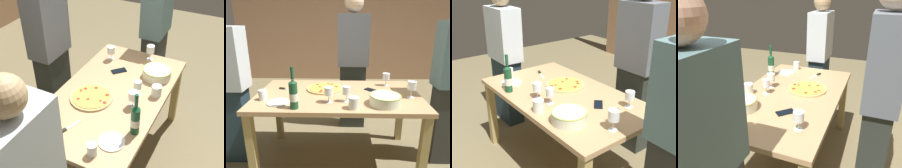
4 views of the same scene
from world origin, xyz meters
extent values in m
plane|color=#746747|center=(0.00, 0.00, 0.00)|extent=(8.00, 8.00, 0.00)
cube|color=tan|center=(0.00, 0.00, 0.73)|extent=(1.60, 0.90, 0.04)
cube|color=tan|center=(-0.74, -0.40, 0.35)|extent=(0.07, 0.07, 0.71)
cube|color=tan|center=(-0.74, 0.40, 0.35)|extent=(0.07, 0.07, 0.71)
cylinder|color=tan|center=(-0.14, 0.12, 0.76)|extent=(0.37, 0.37, 0.02)
cylinder|color=#F4A741|center=(-0.14, 0.12, 0.77)|extent=(0.33, 0.33, 0.01)
cylinder|color=#B12824|center=(-0.07, 0.22, 0.77)|extent=(0.03, 0.03, 0.00)
cylinder|color=#A7331C|center=(-0.19, 0.13, 0.77)|extent=(0.03, 0.03, 0.00)
cylinder|color=#9F3E1E|center=(-0.17, 0.03, 0.77)|extent=(0.03, 0.03, 0.00)
cylinder|color=#B02D19|center=(-0.02, 0.15, 0.77)|extent=(0.03, 0.03, 0.00)
cylinder|color=#A6391C|center=(-0.11, 0.24, 0.77)|extent=(0.03, 0.03, 0.00)
cylinder|color=#A32E18|center=(-0.07, 0.01, 0.77)|extent=(0.04, 0.04, 0.00)
cylinder|color=maroon|center=(-0.17, -0.02, 0.77)|extent=(0.03, 0.03, 0.00)
cylinder|color=#A02926|center=(-0.23, 0.21, 0.77)|extent=(0.03, 0.03, 0.00)
cylinder|color=silver|center=(0.41, -0.27, 0.79)|extent=(0.27, 0.27, 0.09)
torus|color=#A2BA55|center=(0.41, -0.27, 0.83)|extent=(0.27, 0.27, 0.01)
cylinder|color=#17492B|center=(-0.35, -0.36, 0.86)|extent=(0.07, 0.07, 0.22)
cone|color=#17492B|center=(-0.35, -0.36, 0.98)|extent=(0.07, 0.07, 0.03)
cylinder|color=#17492B|center=(-0.35, -0.36, 1.05)|extent=(0.03, 0.03, 0.10)
cylinder|color=silver|center=(-0.35, -0.36, 0.85)|extent=(0.07, 0.07, 0.07)
cylinder|color=white|center=(-0.07, -0.23, 0.75)|extent=(0.06, 0.06, 0.00)
cylinder|color=white|center=(-0.07, -0.23, 0.79)|extent=(0.01, 0.01, 0.07)
cylinder|color=white|center=(-0.07, -0.23, 0.86)|extent=(0.08, 0.08, 0.07)
cylinder|color=maroon|center=(-0.07, -0.23, 0.83)|extent=(0.07, 0.07, 0.02)
cylinder|color=white|center=(0.52, 0.27, 0.75)|extent=(0.07, 0.07, 0.00)
cylinder|color=white|center=(0.52, 0.27, 0.79)|extent=(0.01, 0.01, 0.07)
cylinder|color=white|center=(0.52, 0.27, 0.86)|extent=(0.08, 0.08, 0.07)
cylinder|color=white|center=(0.69, -0.09, 0.75)|extent=(0.07, 0.07, 0.00)
cylinder|color=white|center=(0.69, -0.09, 0.79)|extent=(0.01, 0.01, 0.08)
cylinder|color=white|center=(0.69, -0.09, 0.87)|extent=(0.08, 0.08, 0.08)
cylinder|color=white|center=(0.08, -0.21, 0.75)|extent=(0.07, 0.07, 0.00)
cylinder|color=white|center=(0.08, -0.21, 0.79)|extent=(0.01, 0.01, 0.07)
cylinder|color=white|center=(0.08, -0.21, 0.86)|extent=(0.07, 0.07, 0.07)
cylinder|color=maroon|center=(0.08, -0.21, 0.84)|extent=(0.06, 0.06, 0.03)
cylinder|color=white|center=(0.14, -0.36, 0.80)|extent=(0.09, 0.09, 0.10)
cylinder|color=white|center=(-0.68, -0.19, 0.80)|extent=(0.07, 0.07, 0.09)
cylinder|color=white|center=(-0.52, -0.26, 0.76)|extent=(0.20, 0.20, 0.01)
cube|color=black|center=(0.34, 0.10, 0.76)|extent=(0.15, 0.15, 0.01)
cube|color=silver|center=(-0.50, 0.09, 0.75)|extent=(0.14, 0.07, 0.01)
cube|color=black|center=(-0.59, 0.12, 0.76)|extent=(0.07, 0.04, 0.02)
cube|color=#1E313D|center=(-1.13, -0.01, 0.40)|extent=(0.39, 0.20, 0.80)
cube|color=silver|center=(-1.13, -0.01, 1.10)|extent=(0.45, 0.24, 0.60)
sphere|color=tan|center=(-1.13, -0.01, 1.51)|extent=(0.22, 0.22, 0.22)
cube|color=#272C27|center=(0.18, 0.77, 0.43)|extent=(0.34, 0.20, 0.87)
cube|color=slate|center=(0.18, 0.77, 1.20)|extent=(0.40, 0.24, 0.65)
cube|color=slate|center=(1.15, 0.02, 1.14)|extent=(0.42, 0.24, 0.62)
camera|label=1|loc=(-1.86, -0.93, 2.34)|focal=47.88mm
camera|label=2|loc=(0.05, -1.94, 1.46)|focal=33.40mm
camera|label=3|loc=(1.85, -1.41, 1.82)|focal=45.78mm
camera|label=4|loc=(1.77, 0.70, 1.65)|focal=36.10mm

